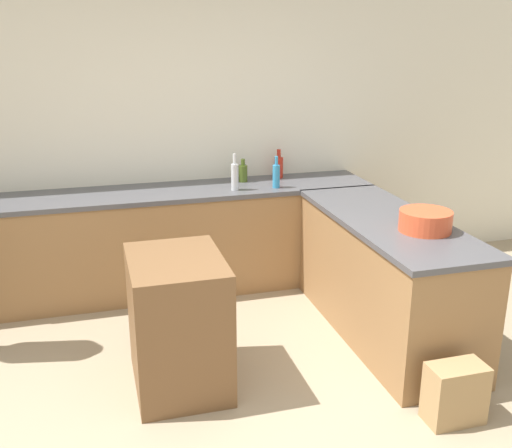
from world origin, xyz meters
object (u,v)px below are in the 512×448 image
object	(u,v)px
dish_soap_bottle	(276,175)
hot_sauce_bottle	(279,166)
mixing_bowl	(425,221)
paper_bag	(455,393)
olive_oil_bottle	(243,173)
vinegar_bottle_clear	(235,176)
island_table	(178,322)

from	to	relation	value
dish_soap_bottle	hot_sauce_bottle	size ratio (longest dim) A/B	1.05
mixing_bowl	paper_bag	bearing A→B (deg)	-104.19
dish_soap_bottle	mixing_bowl	bearing A→B (deg)	-66.24
mixing_bowl	olive_oil_bottle	bearing A→B (deg)	116.41
mixing_bowl	vinegar_bottle_clear	xyz separation A→B (m)	(-0.97, 1.40, 0.05)
island_table	mixing_bowl	xyz separation A→B (m)	(1.68, -0.04, 0.54)
dish_soap_bottle	hot_sauce_bottle	bearing A→B (deg)	68.96
mixing_bowl	dish_soap_bottle	bearing A→B (deg)	113.76
olive_oil_bottle	paper_bag	xyz separation A→B (m)	(0.63, -2.46, -0.80)
island_table	vinegar_bottle_clear	distance (m)	1.64
island_table	mixing_bowl	size ratio (longest dim) A/B	2.46
olive_oil_bottle	vinegar_bottle_clear	bearing A→B (deg)	-117.81
hot_sauce_bottle	vinegar_bottle_clear	bearing A→B (deg)	-146.33
vinegar_bottle_clear	paper_bag	xyz separation A→B (m)	(0.77, -2.19, -0.85)
island_table	vinegar_bottle_clear	world-z (taller)	vinegar_bottle_clear
hot_sauce_bottle	paper_bag	distance (m)	2.66
vinegar_bottle_clear	dish_soap_bottle	xyz separation A→B (m)	(0.36, -0.02, -0.01)
mixing_bowl	hot_sauce_bottle	size ratio (longest dim) A/B	1.35
olive_oil_bottle	paper_bag	world-z (taller)	olive_oil_bottle
dish_soap_bottle	olive_oil_bottle	xyz separation A→B (m)	(-0.22, 0.28, -0.03)
hot_sauce_bottle	paper_bag	bearing A→B (deg)	-83.72
mixing_bowl	paper_bag	xyz separation A→B (m)	(-0.20, -0.79, -0.79)
mixing_bowl	dish_soap_bottle	world-z (taller)	dish_soap_bottle
olive_oil_bottle	hot_sauce_bottle	bearing A→B (deg)	9.72
hot_sauce_bottle	island_table	bearing A→B (deg)	-125.50
island_table	hot_sauce_bottle	bearing A→B (deg)	54.50
island_table	olive_oil_bottle	size ratio (longest dim) A/B	4.21
island_table	olive_oil_bottle	xyz separation A→B (m)	(0.85, 1.62, 0.55)
mixing_bowl	hot_sauce_bottle	xyz separation A→B (m)	(-0.48, 1.73, 0.03)
mixing_bowl	vinegar_bottle_clear	distance (m)	1.70
mixing_bowl	paper_bag	world-z (taller)	mixing_bowl
dish_soap_bottle	vinegar_bottle_clear	bearing A→B (deg)	177.45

